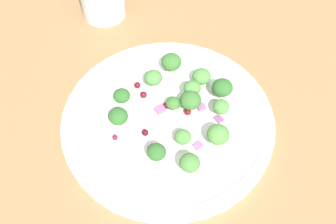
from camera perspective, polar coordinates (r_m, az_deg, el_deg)
name	(u,v)px	position (r cm, az deg, el deg)	size (l,w,h in cm)	color
ground_plane	(177,113)	(58.21, 1.19, -0.17)	(180.00, 180.00, 2.00)	olive
plate	(168,120)	(55.27, 0.00, -1.11)	(28.67, 28.67, 1.70)	white
dressing_pool	(168,118)	(54.91, 0.00, -0.85)	(16.63, 16.63, 0.20)	white
broccoli_floret_0	(222,88)	(55.72, 7.59, 3.35)	(2.83, 2.83, 2.87)	#ADD18E
broccoli_floret_1	(218,135)	(51.34, 7.00, -3.17)	(2.87, 2.87, 2.90)	#9EC684
broccoli_floret_2	(118,117)	(53.25, -6.95, -0.63)	(2.58, 2.58, 2.61)	#ADD18E
broccoli_floret_3	(191,99)	(54.52, 3.29, 1.82)	(2.86, 2.86, 2.89)	#9EC684
broccoli_floret_4	(176,105)	(54.61, 1.15, 1.05)	(2.01, 2.01, 2.04)	#9EC684
broccoli_floret_5	(221,107)	(54.17, 7.44, 0.70)	(2.20, 2.20, 2.23)	#9EC684
broccoli_floret_6	(153,78)	(57.01, -2.07, 4.78)	(2.50, 2.50, 2.54)	#8EB77A
broccoli_floret_7	(171,62)	(58.93, 0.48, 6.95)	(2.94, 2.94, 2.98)	#8EB77A
broccoli_floret_8	(192,88)	(55.39, 3.39, 3.32)	(2.35, 2.35, 2.38)	#9EC684
broccoli_floret_9	(183,137)	(51.54, 2.08, -3.52)	(2.13, 2.13, 2.15)	#9EC684
broccoli_floret_10	(157,152)	(49.70, -1.60, -5.64)	(2.36, 2.36, 2.39)	#ADD18E
broccoli_floret_11	(190,163)	(49.03, 3.05, -7.13)	(2.51, 2.51, 2.55)	#8EB77A
broccoli_floret_12	(202,77)	(57.57, 4.69, 4.92)	(2.64, 2.64, 2.67)	#9EC684
broccoli_floret_13	(122,96)	(55.84, -6.46, 2.23)	(2.30, 2.30, 2.33)	#9EC684
cranberry_0	(166,105)	(55.45, -0.24, 0.92)	(0.96, 0.96, 0.96)	maroon
cranberry_1	(188,112)	(54.83, 2.76, 0.02)	(0.92, 0.92, 0.92)	maroon
cranberry_2	(215,89)	(57.68, 6.51, 3.14)	(0.74, 0.74, 0.74)	#4C0A14
cranberry_3	(137,86)	(57.66, -4.40, 3.61)	(0.91, 0.91, 0.91)	maroon
cranberry_4	(144,95)	(56.63, -3.43, 2.42)	(0.96, 0.96, 0.96)	maroon
cranberry_5	(145,133)	(53.10, -3.22, -2.88)	(0.89, 0.89, 0.89)	#4C0A14
cranberry_6	(115,137)	(53.05, -7.39, -3.54)	(0.72, 0.72, 0.72)	maroon
onion_bit_0	(160,109)	(55.13, -1.11, 0.37)	(1.08, 1.27, 0.47)	#A35B93
onion_bit_1	(198,146)	(52.42, 4.21, -4.75)	(1.13, 0.82, 0.60)	#A35B93
onion_bit_2	(218,121)	(54.81, 7.02, -1.19)	(0.97, 1.09, 0.45)	#934C84
onion_bit_3	(153,149)	(52.12, -2.09, -5.13)	(0.86, 1.33, 0.31)	#934C84
onion_bit_4	(201,107)	(55.65, 4.63, 0.71)	(1.02, 1.09, 0.57)	#A35B93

